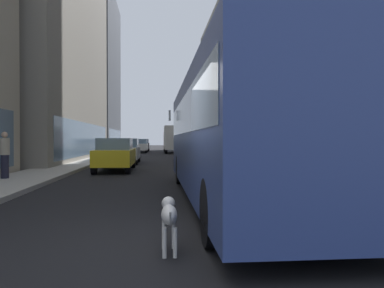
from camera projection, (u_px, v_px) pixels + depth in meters
The scene contains 14 objects.
ground_plane at pixel (164, 154), 40.67m from camera, with size 120.00×120.00×0.00m, color black.
sidewalk_left at pixel (111, 153), 40.14m from camera, with size 2.40×110.00×0.15m, color #ADA89E.
sidewalk_right at pixel (216, 153), 41.20m from camera, with size 2.40×110.00×0.15m, color #ADA89E.
building_left_far at pixel (69, 74), 47.12m from camera, with size 11.65×14.26×19.78m.
building_right_far at pixel (242, 85), 55.87m from camera, with size 9.80×23.40×19.55m.
transit_bus at pixel (233, 131), 9.64m from camera, with size 2.78×11.53×3.05m.
car_white_van at pixel (140, 146), 44.31m from camera, with size 1.83×4.77×1.62m.
car_yellow_taxi at pixel (115, 154), 18.45m from camera, with size 1.71×4.56×1.62m.
car_silver_sedan at pixel (126, 151), 24.42m from camera, with size 1.72×4.33×1.62m.
car_black_suv at pixel (142, 145), 50.14m from camera, with size 1.94×4.04×1.62m.
box_truck at pixel (174, 138), 43.09m from camera, with size 2.30×7.50×3.05m.
dalmatian_dog at pixel (169, 215), 5.18m from camera, with size 0.22×0.96×0.72m.
pedestrian_in_coat at pixel (5, 155), 13.53m from camera, with size 0.34×0.34×1.69m.
traffic_light_near at pixel (374, 106), 9.72m from camera, with size 0.24×0.41×3.40m.
Camera 1 is at (-0.74, -5.76, 1.56)m, focal length 34.94 mm.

